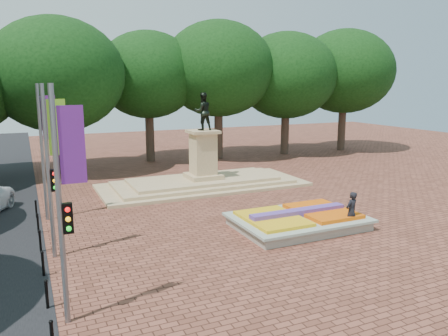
% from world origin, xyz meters
% --- Properties ---
extents(ground, '(90.00, 90.00, 0.00)m').
position_xyz_m(ground, '(0.00, 0.00, 0.00)').
color(ground, brown).
rests_on(ground, ground).
extents(flower_bed, '(6.30, 4.30, 0.91)m').
position_xyz_m(flower_bed, '(1.03, -2.00, 0.38)').
color(flower_bed, gray).
rests_on(flower_bed, ground).
extents(monument, '(14.00, 6.00, 6.40)m').
position_xyz_m(monument, '(0.00, 8.00, 0.88)').
color(monument, tan).
rests_on(monument, ground).
extents(tree_row_back, '(44.80, 8.80, 10.43)m').
position_xyz_m(tree_row_back, '(2.33, 18.00, 6.67)').
color(tree_row_back, '#38291E').
rests_on(tree_row_back, ground).
extents(banner_poles, '(0.88, 11.17, 7.00)m').
position_xyz_m(banner_poles, '(-10.08, -1.31, 3.88)').
color(banner_poles, slate).
rests_on(banner_poles, ground).
extents(bollard_row, '(0.12, 13.12, 0.98)m').
position_xyz_m(bollard_row, '(-10.70, -1.50, 0.53)').
color(bollard_row, black).
rests_on(bollard_row, ground).
extents(pedestrian, '(0.78, 0.61, 1.91)m').
position_xyz_m(pedestrian, '(3.05, -3.46, 0.96)').
color(pedestrian, black).
rests_on(pedestrian, ground).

